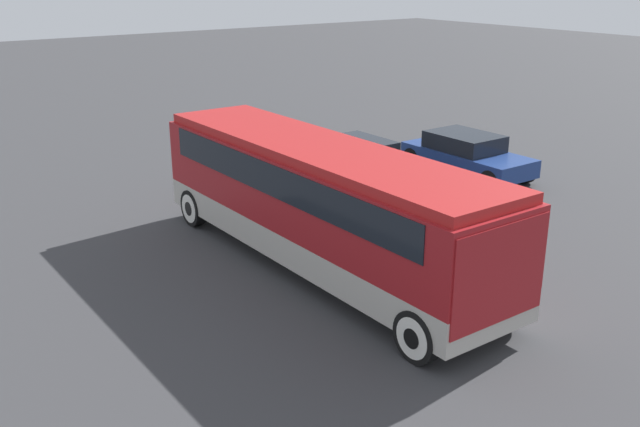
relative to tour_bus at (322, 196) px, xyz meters
The scene contains 4 objects.
ground_plane 1.78m from the tour_bus, behind, with size 120.00×120.00×0.00m, color #38383A.
tour_bus is the anchor object (origin of this frame).
parked_car_near 9.37m from the tour_bus, 112.15° to the left, with size 4.56×1.98×1.41m.
parked_car_mid 6.97m from the tour_bus, 133.25° to the left, with size 4.19×1.88×1.47m.
Camera 1 is at (12.55, -9.15, 6.76)m, focal length 40.00 mm.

